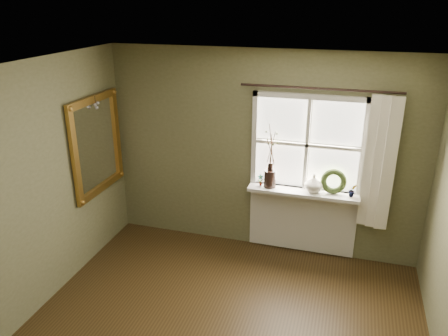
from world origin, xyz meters
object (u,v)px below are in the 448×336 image
Objects in this scene: cream_vase at (314,183)px; gilt_mirror at (97,145)px; dark_jug at (270,179)px; wreath at (333,184)px.

gilt_mirror is (-2.64, -0.50, 0.41)m from cream_vase.
dark_jug is 0.77m from wreath.
gilt_mirror is at bearing -166.57° from dark_jug.
gilt_mirror is at bearing -173.35° from wreath.
wreath is 2.94m from gilt_mirror.
dark_jug is 0.54m from cream_vase.
gilt_mirror reaches higher than wreath.
gilt_mirror reaches higher than dark_jug.
dark_jug is 0.71× the size of wreath.
dark_jug is 2.19m from gilt_mirror.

